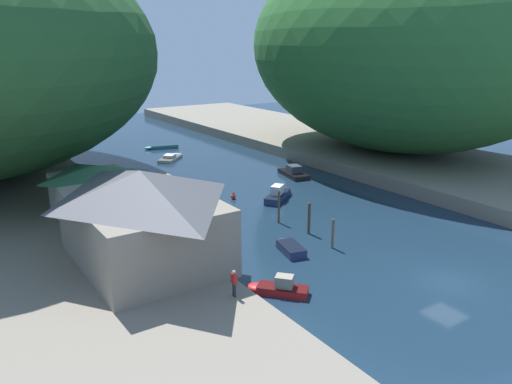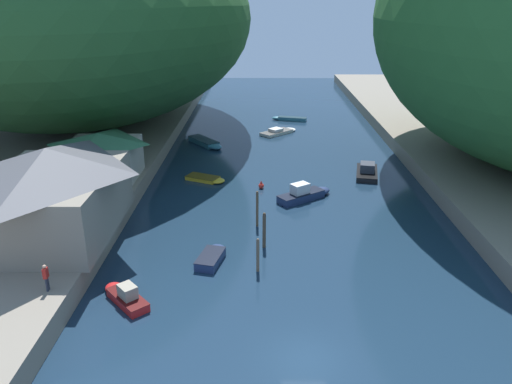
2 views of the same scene
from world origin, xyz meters
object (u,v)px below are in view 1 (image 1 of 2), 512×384
Objects in this scene: boathouse_shed at (96,190)px; boat_mid_channel at (160,147)px; boat_cabin_cruiser at (292,172)px; boat_far_right_bank at (172,157)px; boat_near_quay at (277,288)px; channel_buoy_near at (233,196)px; waterfront_building at (143,215)px; boat_far_upstream at (177,201)px; boat_open_rowboat at (289,247)px; person_by_boathouse at (170,248)px; person_on_quay at (234,281)px; boat_white_cruiser at (122,175)px; boat_yellow_tender at (279,194)px.

boathouse_shed is 1.56× the size of boat_mid_channel.
boat_far_right_bank is (-8.70, 16.62, -0.16)m from boat_cabin_cruiser.
boat_far_right_bank is at bearing 128.82° from boat_cabin_cruiser.
channel_buoy_near is (8.39, 19.40, -0.08)m from boat_near_quay.
waterfront_building is 18.28m from boat_far_upstream.
boat_far_upstream is at bearing -161.08° from boat_cabin_cruiser.
boat_open_rowboat is at bearing 31.65° from boat_far_upstream.
boat_far_right_bank is 38.51m from person_by_boathouse.
boat_far_upstream is 5.44× the size of channel_buoy_near.
boat_near_quay is at bearing -71.84° from person_on_quay.
boat_cabin_cruiser is 3.77× the size of person_by_boathouse.
channel_buoy_near is 0.48× the size of person_on_quay.
boat_cabin_cruiser is (16.70, 2.27, 0.22)m from boat_far_upstream.
person_on_quay is at bearing -122.05° from boat_cabin_cruiser.
waterfront_building is 38.36m from boat_far_right_bank.
boat_mid_channel is 1.38× the size of boat_near_quay.
boat_white_cruiser is at bearing -24.31° from person_by_boathouse.
person_on_quay and person_by_boathouse have the same top height.
boat_near_quay is 0.70× the size of boat_far_right_bank.
waterfront_building is 15.30× the size of channel_buoy_near.
person_on_quay is at bearing 177.30° from person_by_boathouse.
boat_cabin_cruiser is at bearing -16.90° from boat_far_right_bank.
boat_far_upstream is at bearing 25.04° from boathouse_shed.
person_by_boathouse is at bearing -133.94° from channel_buoy_near.
person_by_boathouse is (-24.61, -18.37, 2.11)m from boat_cabin_cruiser.
boat_far_upstream is 5.94m from channel_buoy_near.
boathouse_shed is at bearing -81.14° from boat_far_right_bank.
person_on_quay is 6.78m from person_by_boathouse.
boat_near_quay is at bearing 179.57° from boat_mid_channel.
person_by_boathouse is at bearing -132.08° from boat_cabin_cruiser.
boat_yellow_tender is at bearing -32.37° from channel_buoy_near.
channel_buoy_near reaches higher than boat_white_cruiser.
boathouse_shed is 10.28× the size of channel_buoy_near.
boathouse_shed is 18.71m from boat_near_quay.
boat_near_quay reaches higher than channel_buoy_near.
person_on_quay is at bearing -78.53° from boat_yellow_tender.
boat_white_cruiser reaches higher than boat_mid_channel.
boat_white_cruiser is 29.43m from boat_open_rowboat.
boat_open_rowboat is (4.93, 5.17, -0.08)m from boat_near_quay.
person_by_boathouse reaches higher than channel_buoy_near.
boat_cabin_cruiser reaches higher than boat_white_cruiser.
boat_cabin_cruiser reaches higher than channel_buoy_near.
boat_white_cruiser is at bearing 109.90° from boat_open_rowboat.
waterfront_building reaches higher than boat_yellow_tender.
boat_mid_channel is 43.53m from boat_open_rowboat.
boat_white_cruiser is 11.11m from boat_far_right_bank.
boat_yellow_tender is (18.90, 10.31, -4.32)m from waterfront_building.
person_on_quay reaches higher than boat_near_quay.
boat_far_right_bank reaches higher than boat_mid_channel.
boathouse_shed reaches higher than boat_near_quay.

